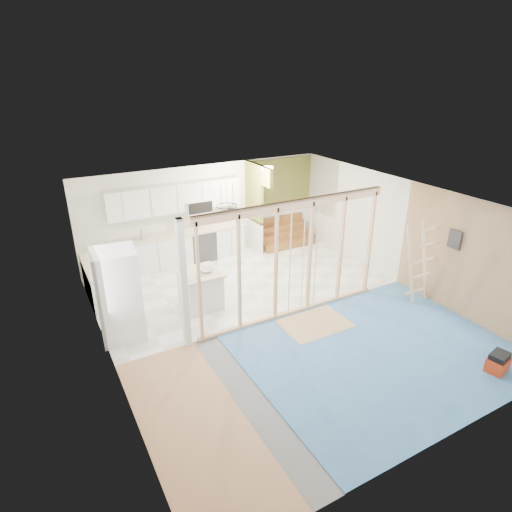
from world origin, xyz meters
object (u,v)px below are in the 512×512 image
fridge (119,295)px  toolbox (498,363)px  island (201,290)px  ladder (419,262)px

fridge → toolbox: bearing=-32.1°
island → toolbox: (3.74, -4.64, -0.25)m
island → ladder: 4.91m
fridge → ladder: ladder is taller
toolbox → ladder: size_ratio=0.23×
toolbox → ladder: 2.71m
fridge → island: (1.80, 0.33, -0.50)m
island → fridge: bearing=-170.6°
fridge → toolbox: size_ratio=4.18×
island → ladder: (4.38, -2.14, 0.56)m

